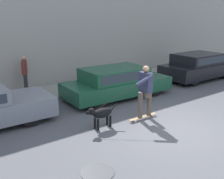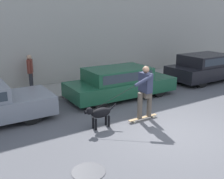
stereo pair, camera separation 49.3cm
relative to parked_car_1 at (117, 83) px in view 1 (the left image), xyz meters
name	(u,v)px [view 1 (the left image)]	position (x,y,z in m)	size (l,w,h in m)	color
ground_plane	(172,130)	(-0.61, -3.51, -0.62)	(36.00, 36.00, 0.00)	#545459
back_wall	(64,27)	(-0.61, 3.25, 2.11)	(32.00, 0.30, 5.45)	#ADA89E
sidewalk_curb	(79,87)	(-0.61, 2.05, -0.54)	(30.00, 2.07, 0.14)	gray
parked_car_1	(117,83)	(0.00, 0.00, 0.00)	(4.49, 1.89, 1.24)	black
parked_car_2	(198,66)	(5.32, 0.00, 0.05)	(4.24, 1.89, 1.35)	black
dog	(101,114)	(-2.21, -2.16, -0.15)	(1.09, 0.30, 0.71)	black
skateboarder	(145,90)	(-0.69, -2.37, 0.37)	(2.36, 0.65, 1.74)	beige
pedestrian_with_bag	(25,72)	(-2.84, 2.56, 0.36)	(0.37, 0.66, 1.52)	#28282D
manhole_cover	(97,172)	(-3.57, -4.01, -0.61)	(0.74, 0.74, 0.01)	#38383D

